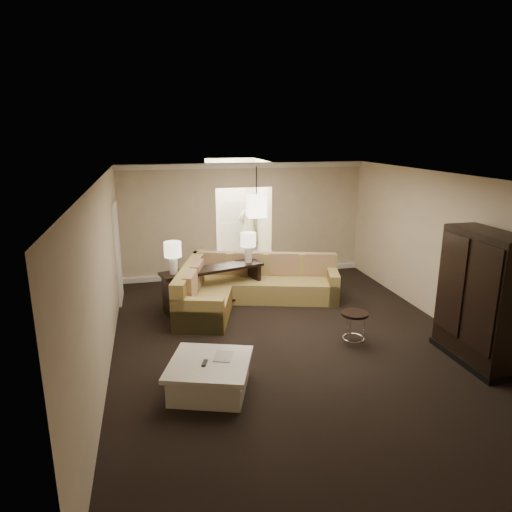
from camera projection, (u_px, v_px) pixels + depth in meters
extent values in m
plane|color=black|center=(292.00, 342.00, 7.87)|extent=(8.00, 8.00, 0.00)
cube|color=#B9A68C|center=(244.00, 220.00, 11.26)|extent=(6.00, 0.04, 2.80)
cube|color=#B9A68C|center=(443.00, 396.00, 3.74)|extent=(6.00, 0.04, 2.80)
cube|color=#B9A68C|center=(103.00, 277.00, 6.84)|extent=(0.04, 8.00, 2.80)
cube|color=#B9A68C|center=(454.00, 253.00, 8.16)|extent=(0.04, 8.00, 2.80)
cube|color=white|center=(296.00, 178.00, 7.14)|extent=(6.00, 8.00, 0.02)
cube|color=silver|center=(244.00, 166.00, 10.87)|extent=(6.00, 0.10, 0.12)
cube|color=silver|center=(245.00, 272.00, 11.56)|extent=(6.00, 0.10, 0.12)
cube|color=white|center=(118.00, 253.00, 9.57)|extent=(0.05, 0.90, 2.10)
cube|color=white|center=(237.00, 264.00, 12.57)|extent=(1.40, 2.00, 0.01)
cube|color=#F5E5C8|center=(211.00, 214.00, 12.05)|extent=(0.04, 2.00, 2.80)
cube|color=#F5E5C8|center=(262.00, 212.00, 12.35)|extent=(0.04, 2.00, 2.80)
cube|color=#F5E5C8|center=(230.00, 208.00, 13.14)|extent=(1.40, 0.04, 2.80)
cube|color=white|center=(231.00, 220.00, 13.20)|extent=(0.90, 0.05, 2.10)
cube|color=brown|center=(264.00, 288.00, 9.89)|extent=(3.30, 1.80, 0.44)
cube|color=brown|center=(204.00, 308.00, 8.78)|extent=(1.33, 1.68, 0.44)
cube|color=brown|center=(264.00, 264.00, 10.10)|extent=(3.11, 1.14, 0.49)
cube|color=brown|center=(190.00, 277.00, 9.18)|extent=(0.96, 2.50, 0.49)
cube|color=brown|center=(332.00, 285.00, 9.78)|extent=(0.47, 0.97, 0.65)
cube|color=brown|center=(198.00, 316.00, 8.14)|extent=(0.97, 0.47, 0.65)
cube|color=#987051|center=(212.00, 262.00, 10.11)|extent=(0.67, 0.35, 0.49)
cube|color=#987051|center=(248.00, 263.00, 10.06)|extent=(0.67, 0.35, 0.49)
cube|color=#987051|center=(283.00, 264.00, 10.02)|extent=(0.67, 0.35, 0.49)
cube|color=#987051|center=(320.00, 264.00, 9.98)|extent=(0.67, 0.35, 0.49)
cube|color=#987051|center=(197.00, 274.00, 9.27)|extent=(0.34, 0.65, 0.49)
cube|color=#987051|center=(190.00, 286.00, 8.56)|extent=(0.34, 0.65, 0.49)
cube|color=beige|center=(210.00, 378.00, 6.34)|extent=(1.25, 1.25, 0.37)
cube|color=beige|center=(210.00, 364.00, 6.28)|extent=(1.39, 1.39, 0.07)
cube|color=black|center=(205.00, 363.00, 6.23)|extent=(0.11, 0.18, 0.02)
cube|color=beige|center=(223.00, 356.00, 6.42)|extent=(0.33, 0.39, 0.01)
cube|color=black|center=(213.00, 269.00, 9.30)|extent=(2.20, 1.09, 0.06)
cube|color=black|center=(168.00, 296.00, 8.93)|extent=(0.20, 0.44, 0.78)
cube|color=black|center=(254.00, 280.00, 9.88)|extent=(0.20, 0.44, 0.78)
cube|color=black|center=(214.00, 300.00, 9.48)|extent=(2.09, 1.02, 0.04)
cube|color=black|center=(481.00, 298.00, 6.97)|extent=(0.58, 1.39, 2.08)
cube|color=black|center=(482.00, 298.00, 6.53)|extent=(0.03, 0.62, 1.59)
cube|color=black|center=(451.00, 283.00, 7.19)|extent=(0.03, 0.62, 1.59)
cube|color=black|center=(473.00, 357.00, 7.23)|extent=(0.62, 1.45, 0.10)
cylinder|color=black|center=(355.00, 314.00, 7.66)|extent=(0.45, 0.45, 0.04)
torus|color=silver|center=(353.00, 338.00, 7.78)|extent=(0.38, 0.38, 0.02)
cylinder|color=silver|center=(364.00, 329.00, 7.73)|extent=(0.02, 0.02, 0.54)
cylinder|color=silver|center=(347.00, 325.00, 7.88)|extent=(0.02, 0.02, 0.54)
cylinder|color=silver|center=(350.00, 333.00, 7.59)|extent=(0.02, 0.02, 0.54)
cylinder|color=white|center=(173.00, 265.00, 8.84)|extent=(0.16, 0.16, 0.34)
cylinder|color=beige|center=(173.00, 249.00, 8.76)|extent=(0.33, 0.33, 0.29)
cylinder|color=white|center=(248.00, 254.00, 9.65)|extent=(0.16, 0.16, 0.34)
cylinder|color=beige|center=(248.00, 240.00, 9.57)|extent=(0.33, 0.33, 0.29)
cylinder|color=black|center=(256.00, 180.00, 9.75)|extent=(0.02, 0.02, 0.60)
cube|color=#F4E2BE|center=(256.00, 206.00, 9.89)|extent=(0.38, 0.38, 0.48)
imported|color=beige|center=(248.00, 224.00, 12.98)|extent=(0.77, 0.58, 1.93)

